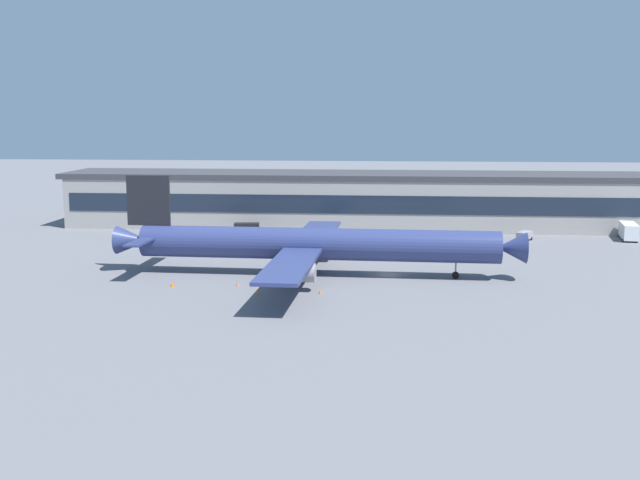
{
  "coord_description": "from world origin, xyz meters",
  "views": [
    {
      "loc": [
        -0.02,
        -121.07,
        25.16
      ],
      "look_at": [
        -11.09,
        2.44,
        5.0
      ],
      "focal_mm": 43.61,
      "sensor_mm": 36.0,
      "label": 1
    }
  ],
  "objects_px": {
    "follow_me_car": "(524,235)",
    "traffic_cone_1": "(258,292)",
    "airliner": "(312,244)",
    "belt_loader": "(280,234)",
    "traffic_cone_2": "(320,292)",
    "fuel_truck": "(629,230)",
    "crew_van": "(247,228)",
    "traffic_cone_0": "(172,284)",
    "traffic_cone_3": "(237,284)"
  },
  "relations": [
    {
      "from": "belt_loader",
      "to": "fuel_truck",
      "type": "bearing_deg",
      "value": 5.43
    },
    {
      "from": "airliner",
      "to": "traffic_cone_1",
      "type": "distance_m",
      "value": 15.68
    },
    {
      "from": "traffic_cone_1",
      "to": "airliner",
      "type": "bearing_deg",
      "value": 65.22
    },
    {
      "from": "traffic_cone_2",
      "to": "traffic_cone_1",
      "type": "bearing_deg",
      "value": -173.67
    },
    {
      "from": "follow_me_car",
      "to": "crew_van",
      "type": "relative_size",
      "value": 0.88
    },
    {
      "from": "airliner",
      "to": "traffic_cone_0",
      "type": "height_order",
      "value": "airliner"
    },
    {
      "from": "airliner",
      "to": "traffic_cone_2",
      "type": "distance_m",
      "value": 13.7
    },
    {
      "from": "fuel_truck",
      "to": "traffic_cone_1",
      "type": "height_order",
      "value": "fuel_truck"
    },
    {
      "from": "belt_loader",
      "to": "traffic_cone_2",
      "type": "relative_size",
      "value": 11.77
    },
    {
      "from": "crew_van",
      "to": "airliner",
      "type": "bearing_deg",
      "value": -66.06
    },
    {
      "from": "airliner",
      "to": "fuel_truck",
      "type": "relative_size",
      "value": 7.44
    },
    {
      "from": "fuel_truck",
      "to": "crew_van",
      "type": "relative_size",
      "value": 1.61
    },
    {
      "from": "belt_loader",
      "to": "fuel_truck",
      "type": "relative_size",
      "value": 0.75
    },
    {
      "from": "crew_van",
      "to": "traffic_cone_2",
      "type": "distance_m",
      "value": 56.07
    },
    {
      "from": "belt_loader",
      "to": "traffic_cone_0",
      "type": "xyz_separation_m",
      "value": [
        -9.75,
        -44.05,
        -0.78
      ]
    },
    {
      "from": "belt_loader",
      "to": "crew_van",
      "type": "relative_size",
      "value": 1.2
    },
    {
      "from": "belt_loader",
      "to": "crew_van",
      "type": "bearing_deg",
      "value": 143.06
    },
    {
      "from": "traffic_cone_0",
      "to": "traffic_cone_2",
      "type": "xyz_separation_m",
      "value": [
        22.11,
        -2.51,
        -0.09
      ]
    },
    {
      "from": "crew_van",
      "to": "traffic_cone_0",
      "type": "xyz_separation_m",
      "value": [
        -2.06,
        -49.84,
        -1.09
      ]
    },
    {
      "from": "belt_loader",
      "to": "crew_van",
      "type": "height_order",
      "value": "crew_van"
    },
    {
      "from": "airliner",
      "to": "traffic_cone_0",
      "type": "xyz_separation_m",
      "value": [
        -19.69,
        -10.11,
        -4.63
      ]
    },
    {
      "from": "traffic_cone_3",
      "to": "belt_loader",
      "type": "bearing_deg",
      "value": 89.63
    },
    {
      "from": "airliner",
      "to": "belt_loader",
      "type": "xyz_separation_m",
      "value": [
        -9.94,
        33.94,
        -3.85
      ]
    },
    {
      "from": "traffic_cone_1",
      "to": "traffic_cone_3",
      "type": "bearing_deg",
      "value": 128.71
    },
    {
      "from": "crew_van",
      "to": "traffic_cone_1",
      "type": "xyz_separation_m",
      "value": [
        11.36,
        -53.31,
        -1.13
      ]
    },
    {
      "from": "fuel_truck",
      "to": "traffic_cone_1",
      "type": "distance_m",
      "value": 85.92
    },
    {
      "from": "airliner",
      "to": "traffic_cone_3",
      "type": "distance_m",
      "value": 14.21
    },
    {
      "from": "belt_loader",
      "to": "traffic_cone_1",
      "type": "height_order",
      "value": "belt_loader"
    },
    {
      "from": "fuel_truck",
      "to": "follow_me_car",
      "type": "relative_size",
      "value": 1.83
    },
    {
      "from": "traffic_cone_3",
      "to": "traffic_cone_1",
      "type": "bearing_deg",
      "value": -51.29
    },
    {
      "from": "traffic_cone_2",
      "to": "airliner",
      "type": "bearing_deg",
      "value": 100.84
    },
    {
      "from": "traffic_cone_1",
      "to": "traffic_cone_3",
      "type": "height_order",
      "value": "traffic_cone_1"
    },
    {
      "from": "follow_me_car",
      "to": "traffic_cone_1",
      "type": "distance_m",
      "value": 68.16
    },
    {
      "from": "fuel_truck",
      "to": "follow_me_car",
      "type": "xyz_separation_m",
      "value": [
        -21.24,
        -3.37,
        -0.79
      ]
    },
    {
      "from": "belt_loader",
      "to": "follow_me_car",
      "type": "height_order",
      "value": "belt_loader"
    },
    {
      "from": "traffic_cone_1",
      "to": "follow_me_car",
      "type": "bearing_deg",
      "value": 48.23
    },
    {
      "from": "follow_me_car",
      "to": "traffic_cone_1",
      "type": "xyz_separation_m",
      "value": [
        -45.4,
        -50.84,
        -0.76
      ]
    },
    {
      "from": "follow_me_car",
      "to": "traffic_cone_2",
      "type": "distance_m",
      "value": 61.93
    },
    {
      "from": "belt_loader",
      "to": "traffic_cone_0",
      "type": "bearing_deg",
      "value": -102.48
    },
    {
      "from": "fuel_truck",
      "to": "traffic_cone_3",
      "type": "xyz_separation_m",
      "value": [
        -70.59,
        -49.28,
        -1.6
      ]
    },
    {
      "from": "follow_me_car",
      "to": "traffic_cone_2",
      "type": "xyz_separation_m",
      "value": [
        -36.71,
        -49.87,
        -0.81
      ]
    },
    {
      "from": "airliner",
      "to": "crew_van",
      "type": "xyz_separation_m",
      "value": [
        -17.63,
        39.72,
        -3.54
      ]
    },
    {
      "from": "fuel_truck",
      "to": "crew_van",
      "type": "bearing_deg",
      "value": -179.34
    },
    {
      "from": "belt_loader",
      "to": "fuel_truck",
      "type": "height_order",
      "value": "fuel_truck"
    },
    {
      "from": "crew_van",
      "to": "traffic_cone_0",
      "type": "distance_m",
      "value": 49.89
    },
    {
      "from": "traffic_cone_3",
      "to": "fuel_truck",
      "type": "bearing_deg",
      "value": 34.92
    },
    {
      "from": "traffic_cone_0",
      "to": "belt_loader",
      "type": "bearing_deg",
      "value": 77.52
    },
    {
      "from": "airliner",
      "to": "crew_van",
      "type": "height_order",
      "value": "airliner"
    },
    {
      "from": "traffic_cone_2",
      "to": "traffic_cone_0",
      "type": "bearing_deg",
      "value": 173.52
    },
    {
      "from": "crew_van",
      "to": "traffic_cone_1",
      "type": "height_order",
      "value": "crew_van"
    }
  ]
}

